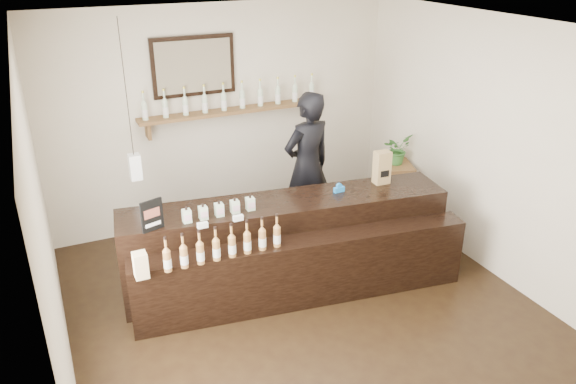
{
  "coord_description": "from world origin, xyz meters",
  "views": [
    {
      "loc": [
        -2.15,
        -4.14,
        3.47
      ],
      "look_at": [
        0.08,
        0.7,
        1.06
      ],
      "focal_mm": 35.0,
      "sensor_mm": 36.0,
      "label": 1
    }
  ],
  "objects": [
    {
      "name": "counter",
      "position": [
        0.05,
        0.57,
        0.46
      ],
      "size": [
        3.53,
        1.4,
        1.14
      ],
      "color": "black",
      "rests_on": "ground"
    },
    {
      "name": "potted_plant",
      "position": [
        2.0,
        1.48,
        0.99
      ],
      "size": [
        0.44,
        0.42,
        0.39
      ],
      "primitive_type": "imported",
      "rotation": [
        0.0,
        0.0,
        0.37
      ],
      "color": "#356E2C",
      "rests_on": "side_cabinet"
    },
    {
      "name": "promo_sign",
      "position": [
        -1.35,
        0.62,
        1.13
      ],
      "size": [
        0.22,
        0.08,
        0.31
      ],
      "color": "black",
      "rests_on": "counter"
    },
    {
      "name": "ground",
      "position": [
        0.0,
        0.0,
        0.0
      ],
      "size": [
        5.0,
        5.0,
        0.0
      ],
      "primitive_type": "plane",
      "color": "black",
      "rests_on": "ground"
    },
    {
      "name": "back_wall_decor",
      "position": [
        -0.16,
        2.37,
        1.76
      ],
      "size": [
        2.66,
        0.96,
        1.69
      ],
      "color": "brown",
      "rests_on": "ground"
    },
    {
      "name": "tape_dispenser",
      "position": [
        0.67,
        0.66,
        1.01
      ],
      "size": [
        0.12,
        0.05,
        0.1
      ],
      "color": "blue",
      "rests_on": "counter"
    },
    {
      "name": "room_shell",
      "position": [
        0.0,
        0.0,
        1.7
      ],
      "size": [
        5.0,
        5.0,
        5.0
      ],
      "color": "beige",
      "rests_on": "ground"
    },
    {
      "name": "paper_bag",
      "position": [
        1.22,
        0.67,
        1.16
      ],
      "size": [
        0.17,
        0.14,
        0.37
      ],
      "color": "#9E7E4C",
      "rests_on": "counter"
    },
    {
      "name": "shopkeeper",
      "position": [
        0.74,
        1.55,
        1.05
      ],
      "size": [
        0.86,
        0.66,
        2.11
      ],
      "primitive_type": "imported",
      "rotation": [
        0.0,
        0.0,
        3.36
      ],
      "color": "black",
      "rests_on": "ground"
    },
    {
      "name": "side_cabinet",
      "position": [
        2.0,
        1.48,
        0.4
      ],
      "size": [
        0.55,
        0.64,
        0.79
      ],
      "color": "brown",
      "rests_on": "ground"
    }
  ]
}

